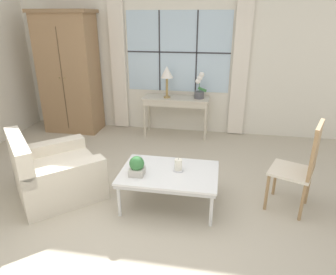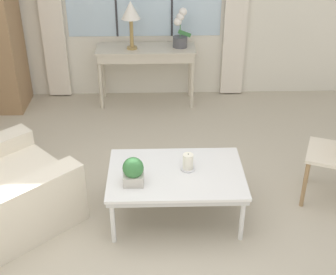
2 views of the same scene
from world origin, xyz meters
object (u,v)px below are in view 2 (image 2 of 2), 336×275
object	(u,v)px
table_lamp	(131,12)
armchair_upholstered	(1,193)
pillar_candle	(188,163)
potted_orchid	(180,32)
potted_plant_small	(133,171)
console_table	(146,55)
coffee_table	(176,176)

from	to	relation	value
table_lamp	armchair_upholstered	world-z (taller)	table_lamp
pillar_candle	potted_orchid	bearing A→B (deg)	88.82
table_lamp	pillar_candle	xyz separation A→B (m)	(0.53, -2.20, -0.66)
potted_orchid	potted_plant_small	distance (m)	2.50
console_table	pillar_candle	world-z (taller)	console_table
potted_plant_small	potted_orchid	bearing A→B (deg)	78.62
coffee_table	pillar_candle	size ratio (longest dim) A/B	7.18
console_table	table_lamp	distance (m)	0.55
coffee_table	table_lamp	bearing A→B (deg)	101.00
coffee_table	potted_plant_small	size ratio (longest dim) A/B	4.92
coffee_table	potted_plant_small	xyz separation A→B (m)	(-0.34, -0.14, 0.15)
console_table	potted_orchid	xyz separation A→B (m)	(0.42, 0.02, 0.28)
coffee_table	pillar_candle	distance (m)	0.15
armchair_upholstered	potted_orchid	bearing A→B (deg)	55.22
table_lamp	potted_plant_small	distance (m)	2.45
table_lamp	armchair_upholstered	distance (m)	2.62
table_lamp	coffee_table	distance (m)	2.40
potted_plant_small	console_table	bearing A→B (deg)	88.30
potted_orchid	armchair_upholstered	distance (m)	2.87
potted_orchid	potted_plant_small	xyz separation A→B (m)	(-0.49, -2.43, -0.36)
potted_orchid	armchair_upholstered	xyz separation A→B (m)	(-1.60, -2.30, -0.64)
potted_plant_small	pillar_candle	size ratio (longest dim) A/B	1.46
table_lamp	armchair_upholstered	size ratio (longest dim) A/B	0.42
armchair_upholstered	potted_plant_small	world-z (taller)	armchair_upholstered
potted_orchid	potted_plant_small	world-z (taller)	potted_orchid
potted_orchid	armchair_upholstered	size ratio (longest dim) A/B	0.35
table_lamp	console_table	bearing A→B (deg)	11.38
console_table	table_lamp	bearing A→B (deg)	-168.62
table_lamp	armchair_upholstered	xyz separation A→B (m)	(-1.02, -2.25, -0.89)
table_lamp	potted_orchid	xyz separation A→B (m)	(0.58, 0.05, -0.25)
table_lamp	pillar_candle	world-z (taller)	table_lamp
console_table	potted_plant_small	distance (m)	2.41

